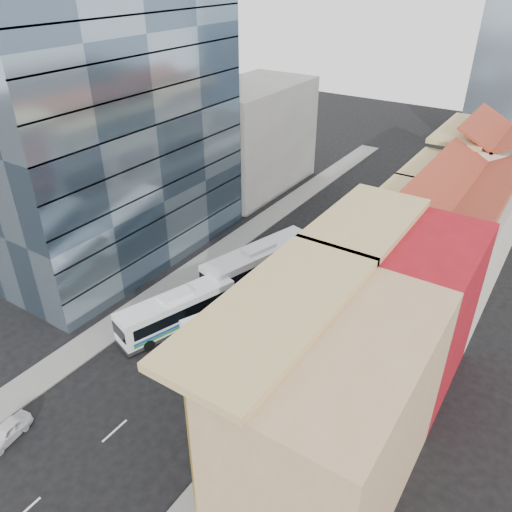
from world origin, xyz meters
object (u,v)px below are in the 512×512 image
Objects in this scene: shophouse_tan at (333,421)px; office_tower at (109,115)px; sedan_left at (6,432)px; bus_right at (256,319)px; bus_left_far at (258,263)px; bus_left_near at (177,310)px.

office_tower is (-31.00, 14.00, 9.00)m from shophouse_tan.
bus_right is at bearing 56.46° from sedan_left.
shophouse_tan is 21.89m from sedan_left.
bus_left_far is at bearing 73.29° from sedan_left.
bus_left_near is 6.99m from bus_right.
shophouse_tan is 1.13× the size of bus_left_far.
bus_left_near is at bearing 158.49° from shophouse_tan.
office_tower is 24.02m from bus_right.
office_tower is 2.42× the size of bus_left_far.
office_tower is at bearing -153.06° from bus_left_far.
office_tower is at bearing -169.57° from bus_right.
bus_left_far reaches higher than sedan_left.
office_tower reaches higher than bus_left_far.
bus_left_far is 8.92m from bus_right.
shophouse_tan is 1.30× the size of bus_left_near.
bus_right is at bearing -42.84° from bus_left_far.
bus_right reaches higher than bus_left_near.
sedan_left is at bearing -156.78° from shophouse_tan.
shophouse_tan is 0.47× the size of office_tower.
office_tower reaches higher than shophouse_tan.
bus_left_near is 3.01× the size of sedan_left.
bus_right reaches higher than bus_left_far.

